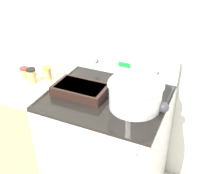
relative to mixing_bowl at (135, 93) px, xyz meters
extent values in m
cube|color=silver|center=(-0.20, 0.43, 0.22)|extent=(8.00, 0.05, 2.50)
cube|color=#BCBCC1|center=(-0.20, 0.05, -0.57)|extent=(0.80, 0.70, 0.91)
cube|color=black|center=(-0.20, 0.05, -0.10)|extent=(0.80, 0.70, 0.02)
cylinder|color=silver|center=(-0.20, -0.32, -0.17)|extent=(0.66, 0.02, 0.02)
cube|color=#BCBCC1|center=(-0.20, 0.37, -0.01)|extent=(0.80, 0.05, 0.18)
cylinder|color=white|center=(-0.44, 0.34, 0.00)|extent=(0.04, 0.02, 0.04)
cylinder|color=white|center=(0.03, 0.34, 0.00)|extent=(0.04, 0.02, 0.04)
cube|color=green|center=(-0.20, 0.34, 0.00)|extent=(0.09, 0.01, 0.03)
cube|color=tan|center=(-0.87, 0.05, -0.57)|extent=(0.54, 0.70, 0.91)
cube|color=beige|center=(-0.87, 0.05, -0.10)|extent=(0.54, 0.70, 0.03)
cylinder|color=silver|center=(0.00, 0.00, -0.01)|extent=(0.33, 0.33, 0.17)
torus|color=silver|center=(0.00, 0.00, 0.07)|extent=(0.35, 0.35, 0.01)
cylinder|color=beige|center=(0.00, 0.00, 0.06)|extent=(0.30, 0.30, 0.02)
cube|color=black|center=(-0.38, -0.01, -0.06)|extent=(0.36, 0.20, 0.07)
cube|color=#D1BC7A|center=(-0.38, -0.01, -0.05)|extent=(0.32, 0.18, 0.04)
cylinder|color=#333338|center=(0.18, 0.16, -0.09)|extent=(0.01, 0.30, 0.01)
sphere|color=#333338|center=(0.18, 0.01, -0.06)|extent=(0.07, 0.07, 0.07)
cylinder|color=tan|center=(-0.69, 0.05, -0.04)|extent=(0.06, 0.06, 0.09)
cylinder|color=yellow|center=(-0.69, 0.05, 0.01)|extent=(0.07, 0.07, 0.01)
cylinder|color=tan|center=(-0.76, -0.03, -0.03)|extent=(0.06, 0.06, 0.10)
cylinder|color=black|center=(-0.76, -0.03, 0.02)|extent=(0.07, 0.07, 0.01)
cylinder|color=tan|center=(-0.85, -0.01, -0.04)|extent=(0.06, 0.06, 0.08)
cylinder|color=red|center=(-0.85, -0.01, 0.00)|extent=(0.06, 0.06, 0.01)
camera|label=1|loc=(0.41, -1.30, 0.86)|focal=42.00mm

